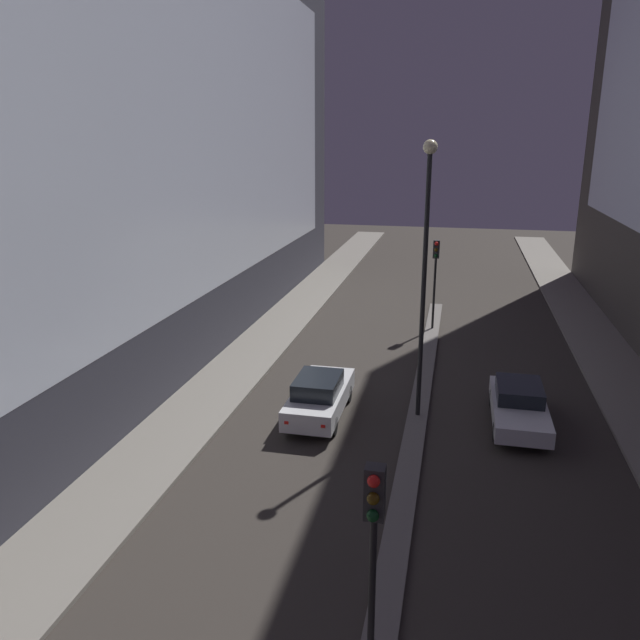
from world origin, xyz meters
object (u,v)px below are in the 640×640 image
Objects in this scene: traffic_light_near at (373,536)px; street_lamp at (425,249)px; traffic_light_mid at (436,264)px; car_left_lane at (319,395)px; car_right_lane at (519,405)px.

street_lamp is at bearing 90.00° from traffic_light_near.
traffic_light_mid reaches higher than car_left_lane.
street_lamp reaches higher than traffic_light_mid.
traffic_light_mid is at bearing 73.26° from car_left_lane.
car_right_lane is at bearing -71.93° from traffic_light_mid.
traffic_light_near reaches higher than car_right_lane.
traffic_light_mid is 0.99× the size of car_right_lane.
traffic_light_near and traffic_light_mid have the same top height.
street_lamp reaches higher than car_right_lane.
car_left_lane is at bearing -168.95° from street_lamp.
car_left_lane is (-3.41, 11.33, -2.65)m from traffic_light_near.
traffic_light_near is 1.00× the size of traffic_light_mid.
car_left_lane is at bearing -106.74° from traffic_light_mid.
traffic_light_mid is 1.00× the size of car_left_lane.
street_lamp is at bearing -176.28° from car_right_lane.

